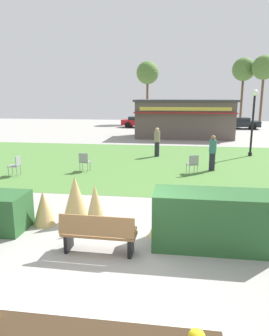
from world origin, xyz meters
TOP-DOWN VIEW (x-y plane):
  - ground_plane at (0.00, 0.00)m, footprint 80.00×80.00m
  - lawn_patch at (0.00, 10.10)m, footprint 36.00×12.00m
  - park_bench at (-0.55, -0.09)m, footprint 1.71×0.56m
  - hedge_right at (2.00, 0.62)m, footprint 2.75×1.10m
  - ornamental_grass_behind_left at (0.84, 1.07)m, footprint 0.73×0.73m
  - ornamental_grass_behind_right at (-0.98, 1.26)m, footprint 0.62×0.62m
  - ornamental_grass_behind_center at (-2.45, 1.31)m, footprint 0.60×0.60m
  - ornamental_grass_behind_far at (-1.63, 1.60)m, footprint 0.79×0.79m
  - lamppost_far at (5.36, 12.84)m, footprint 0.36×0.36m
  - food_kiosk at (1.54, 21.05)m, footprint 8.27×4.27m
  - cafe_chair_east at (1.82, 7.79)m, footprint 0.56×0.56m
  - cafe_chair_center at (-5.96, 6.38)m, footprint 0.46×0.46m
  - cafe_chair_north at (-3.20, 7.62)m, footprint 0.45×0.45m
  - person_strolling at (2.75, 8.64)m, footprint 0.34×0.34m
  - person_standing at (-0.10, 11.91)m, footprint 0.34×0.34m
  - parked_car_west_slot at (-3.18, 29.16)m, footprint 4.33×2.32m
  - parked_car_center_slot at (2.14, 29.15)m, footprint 4.27×2.18m
  - parked_car_east_slot at (7.46, 29.15)m, footprint 4.25×2.15m
  - tree_left_bg at (10.70, 33.89)m, footprint 2.80×2.80m
  - tree_right_bg at (-3.03, 34.80)m, footprint 2.80×2.80m
  - tree_center_bg at (8.74, 35.74)m, footprint 2.80×2.80m

SIDE VIEW (x-z plane):
  - ground_plane at x=0.00m, z-range 0.00..0.00m
  - lawn_patch at x=0.00m, z-range 0.00..0.01m
  - ornamental_grass_behind_left at x=0.84m, z-range 0.00..0.92m
  - park_bench at x=-0.55m, z-range 0.01..0.96m
  - ornamental_grass_behind_center at x=-2.45m, z-range 0.00..0.97m
  - cafe_chair_east at x=1.82m, z-range 0.08..0.97m
  - cafe_chair_center at x=-5.96m, z-range 0.08..0.97m
  - cafe_chair_north at x=-3.20m, z-range 0.08..0.97m
  - ornamental_grass_behind_right at x=-0.98m, z-range 0.00..1.23m
  - parked_car_west_slot at x=-3.18m, z-range 0.04..1.24m
  - parked_car_center_slot at x=2.14m, z-range 0.04..1.24m
  - parked_car_east_slot at x=7.46m, z-range 0.04..1.24m
  - hedge_right at x=2.00m, z-range 0.00..1.33m
  - ornamental_grass_behind_far at x=-1.63m, z-range 0.00..1.35m
  - person_strolling at x=2.75m, z-range 0.02..1.71m
  - person_standing at x=-0.10m, z-range 0.02..1.71m
  - food_kiosk at x=1.54m, z-range 0.01..3.17m
  - lamppost_far at x=5.36m, z-range 0.51..4.35m
  - tree_right_bg at x=-3.03m, z-range 2.37..10.04m
  - tree_center_bg at x=8.74m, z-range 2.54..10.57m
  - tree_left_bg at x=10.70m, z-range 2.57..10.65m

